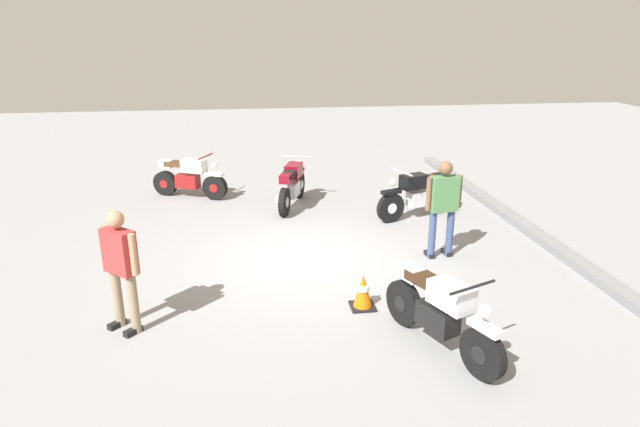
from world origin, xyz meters
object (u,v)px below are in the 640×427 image
object	(u,v)px
motorcycle_silver_cruiser	(440,312)
person_in_red_shirt	(121,263)
motorcycle_maroon_cruiser	(292,185)
motorcycle_black_cruiser	(419,194)
person_in_green_shirt	(443,203)
motorcycle_cream_vintage	(189,178)
traffic_cone	(363,291)

from	to	relation	value
motorcycle_silver_cruiser	person_in_red_shirt	bearing A→B (deg)	-126.99
motorcycle_maroon_cruiser	motorcycle_black_cruiser	distance (m)	2.89
motorcycle_silver_cruiser	person_in_green_shirt	xyz separation A→B (m)	(-2.86, 1.03, 0.50)
motorcycle_black_cruiser	person_in_green_shirt	distance (m)	2.28
motorcycle_maroon_cruiser	motorcycle_silver_cruiser	bearing A→B (deg)	-148.94
motorcycle_maroon_cruiser	person_in_red_shirt	xyz separation A→B (m)	(5.16, -2.70, 0.45)
motorcycle_cream_vintage	motorcycle_black_cruiser	bearing A→B (deg)	0.77
person_in_red_shirt	motorcycle_maroon_cruiser	bearing A→B (deg)	-166.68
motorcycle_black_cruiser	person_in_green_shirt	size ratio (longest dim) A/B	1.13
motorcycle_silver_cruiser	motorcycle_cream_vintage	world-z (taller)	motorcycle_silver_cruiser
motorcycle_cream_vintage	person_in_red_shirt	bearing A→B (deg)	-68.47
motorcycle_black_cruiser	traffic_cone	world-z (taller)	motorcycle_black_cruiser
motorcycle_silver_cruiser	traffic_cone	world-z (taller)	motorcycle_silver_cruiser
traffic_cone	person_in_red_shirt	bearing A→B (deg)	-87.27
motorcycle_black_cruiser	person_in_red_shirt	bearing A→B (deg)	15.92
motorcycle_silver_cruiser	motorcycle_cream_vintage	bearing A→B (deg)	-175.33
motorcycle_black_cruiser	person_in_green_shirt	world-z (taller)	person_in_green_shirt
motorcycle_maroon_cruiser	motorcycle_black_cruiser	xyz separation A→B (m)	(1.11, 2.66, 0.00)
motorcycle_black_cruiser	motorcycle_cream_vintage	xyz separation A→B (m)	(-2.20, -5.08, -0.03)
person_in_green_shirt	person_in_red_shirt	world-z (taller)	person_in_green_shirt
motorcycle_maroon_cruiser	person_in_green_shirt	world-z (taller)	person_in_green_shirt
motorcycle_silver_cruiser	motorcycle_black_cruiser	size ratio (longest dim) A/B	0.99
motorcycle_cream_vintage	person_in_red_shirt	distance (m)	6.26
motorcycle_black_cruiser	person_in_red_shirt	distance (m)	6.73
person_in_green_shirt	traffic_cone	size ratio (longest dim) A/B	3.33
motorcycle_silver_cruiser	motorcycle_black_cruiser	bearing A→B (deg)	142.71
motorcycle_maroon_cruiser	traffic_cone	xyz separation A→B (m)	(5.00, 0.61, -0.26)
motorcycle_silver_cruiser	person_in_red_shirt	distance (m)	4.20
motorcycle_maroon_cruiser	motorcycle_black_cruiser	bearing A→B (deg)	-93.90
motorcycle_silver_cruiser	person_in_red_shirt	size ratio (longest dim) A/B	1.16
motorcycle_maroon_cruiser	traffic_cone	size ratio (longest dim) A/B	3.81
motorcycle_silver_cruiser	motorcycle_black_cruiser	world-z (taller)	same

